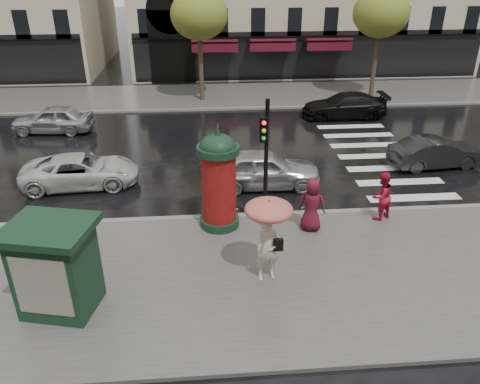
{
  "coord_description": "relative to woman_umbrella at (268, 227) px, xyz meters",
  "views": [
    {
      "loc": [
        -1.97,
        -11.34,
        8.33
      ],
      "look_at": [
        -0.93,
        1.5,
        1.8
      ],
      "focal_mm": 35.0,
      "sensor_mm": 36.0,
      "label": 1
    }
  ],
  "objects": [
    {
      "name": "ground",
      "position": [
        0.33,
        0.63,
        -1.78
      ],
      "size": [
        160.0,
        160.0,
        0.0
      ],
      "primitive_type": "plane",
      "color": "black",
      "rests_on": "ground"
    },
    {
      "name": "near_sidewalk",
      "position": [
        0.33,
        0.13,
        -1.72
      ],
      "size": [
        90.0,
        7.0,
        0.12
      ],
      "primitive_type": "cube",
      "color": "#474744",
      "rests_on": "ground"
    },
    {
      "name": "far_sidewalk",
      "position": [
        0.33,
        19.63,
        -1.72
      ],
      "size": [
        90.0,
        6.0,
        0.12
      ],
      "primitive_type": "cube",
      "color": "#474744",
      "rests_on": "ground"
    },
    {
      "name": "near_kerb",
      "position": [
        0.33,
        3.63,
        -1.71
      ],
      "size": [
        90.0,
        0.25,
        0.14
      ],
      "primitive_type": "cube",
      "color": "slate",
      "rests_on": "ground"
    },
    {
      "name": "far_kerb",
      "position": [
        0.33,
        16.63,
        -1.71
      ],
      "size": [
        90.0,
        0.25,
        0.14
      ],
      "primitive_type": "cube",
      "color": "slate",
      "rests_on": "ground"
    },
    {
      "name": "zebra_crossing",
      "position": [
        6.33,
        10.23,
        -1.77
      ],
      "size": [
        3.6,
        11.75,
        0.01
      ],
      "primitive_type": "cube",
      "color": "silver",
      "rests_on": "ground"
    },
    {
      "name": "tree_far_left",
      "position": [
        -1.67,
        18.63,
        3.39
      ],
      "size": [
        3.4,
        3.4,
        6.64
      ],
      "color": "#38281C",
      "rests_on": "ground"
    },
    {
      "name": "tree_far_right",
      "position": [
        9.33,
        18.63,
        3.39
      ],
      "size": [
        3.4,
        3.4,
        6.64
      ],
      "color": "#38281C",
      "rests_on": "ground"
    },
    {
      "name": "woman_umbrella",
      "position": [
        0.0,
        0.0,
        0.0
      ],
      "size": [
        1.31,
        1.31,
        2.52
      ],
      "color": "beige",
      "rests_on": "near_sidewalk"
    },
    {
      "name": "woman_red",
      "position": [
        4.33,
        3.03,
        -0.8
      ],
      "size": [
        1.04,
        0.96,
        1.73
      ],
      "primitive_type": "imported",
      "rotation": [
        0.0,
        0.0,
        3.62
      ],
      "color": "#B11530",
      "rests_on": "near_sidewalk"
    },
    {
      "name": "man_burgundy",
      "position": [
        1.8,
        2.5,
        -0.74
      ],
      "size": [
        1.03,
        0.83,
        1.83
      ],
      "primitive_type": "imported",
      "rotation": [
        0.0,
        0.0,
        2.83
      ],
      "color": "#571121",
      "rests_on": "near_sidewalk"
    },
    {
      "name": "morris_column",
      "position": [
        -1.22,
        3.03,
        0.09
      ],
      "size": [
        1.36,
        1.36,
        3.66
      ],
      "color": "#12301D",
      "rests_on": "near_sidewalk"
    },
    {
      "name": "traffic_light",
      "position": [
        0.25,
        2.7,
        1.02
      ],
      "size": [
        0.33,
        0.43,
        4.41
      ],
      "color": "black",
      "rests_on": "near_sidewalk"
    },
    {
      "name": "newsstand",
      "position": [
        -5.45,
        -0.81,
        -0.39
      ],
      "size": [
        2.39,
        2.15,
        2.47
      ],
      "color": "#12301D",
      "rests_on": "near_sidewalk"
    },
    {
      "name": "car_silver",
      "position": [
        0.67,
        6.12,
        -1.02
      ],
      "size": [
        4.52,
        1.89,
        1.53
      ],
      "primitive_type": "imported",
      "rotation": [
        0.0,
        0.0,
        1.55
      ],
      "color": "silver",
      "rests_on": "ground"
    },
    {
      "name": "car_darkgrey",
      "position": [
        8.41,
        7.46,
        -1.12
      ],
      "size": [
        4.09,
        1.77,
        1.31
      ],
      "primitive_type": "imported",
      "rotation": [
        0.0,
        0.0,
        1.67
      ],
      "color": "black",
      "rests_on": "ground"
    },
    {
      "name": "car_white",
      "position": [
        -6.61,
        6.81,
        -1.15
      ],
      "size": [
        4.69,
        2.42,
        1.26
      ],
      "primitive_type": "imported",
      "rotation": [
        0.0,
        0.0,
        1.64
      ],
      "color": "silver",
      "rests_on": "ground"
    },
    {
      "name": "car_black",
      "position": [
        6.39,
        14.68,
        -1.09
      ],
      "size": [
        4.82,
        2.09,
        1.38
      ],
      "primitive_type": "imported",
      "rotation": [
        0.0,
        0.0,
        -1.6
      ],
      "color": "black",
      "rests_on": "ground"
    },
    {
      "name": "car_far_silver",
      "position": [
        -9.48,
        13.42,
        -1.08
      ],
      "size": [
        4.22,
        1.95,
        1.4
      ],
      "primitive_type": "imported",
      "rotation": [
        0.0,
        0.0,
        -1.64
      ],
      "color": "#B6B6BB",
      "rests_on": "ground"
    }
  ]
}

